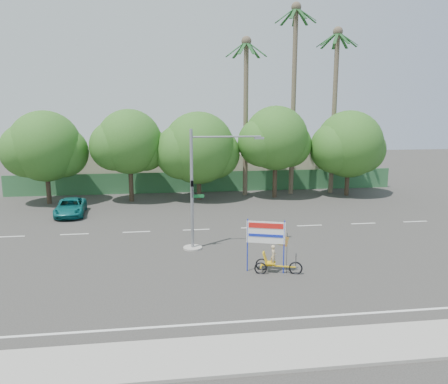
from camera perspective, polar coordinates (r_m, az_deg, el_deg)
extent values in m
plane|color=#33302D|center=(22.55, 3.02, -10.29)|extent=(120.00, 120.00, 0.00)
cube|color=gray|center=(15.94, 8.36, -19.74)|extent=(50.00, 2.40, 0.12)
cube|color=#336B3D|center=(42.92, -2.32, 1.35)|extent=(38.00, 0.08, 2.00)
cube|color=beige|center=(47.42, -15.00, 3.12)|extent=(12.00, 8.00, 4.00)
cube|color=beige|center=(48.57, 6.61, 3.36)|extent=(14.00, 8.00, 3.60)
cylinder|color=#473828|center=(40.42, -22.00, 1.04)|extent=(0.40, 0.40, 3.52)
sphere|color=#274E17|center=(40.03, -22.32, 5.56)|extent=(6.00, 6.00, 6.00)
sphere|color=#274E17|center=(40.06, -20.29, 4.89)|extent=(4.32, 4.32, 4.32)
sphere|color=#274E17|center=(40.18, -24.25, 4.97)|extent=(4.56, 4.56, 4.56)
cylinder|color=#473828|center=(39.26, -12.06, 1.49)|extent=(0.40, 0.40, 3.74)
sphere|color=#274E17|center=(38.86, -12.26, 6.44)|extent=(5.60, 5.60, 5.60)
sphere|color=#274E17|center=(39.13, -10.35, 5.67)|extent=(4.03, 4.03, 4.03)
sphere|color=#274E17|center=(38.75, -14.14, 5.85)|extent=(4.26, 4.26, 4.26)
cylinder|color=#473828|center=(39.29, -3.29, 1.40)|extent=(0.40, 0.40, 3.30)
sphere|color=#274E17|center=(38.91, -3.34, 5.76)|extent=(6.40, 6.40, 6.40)
sphere|color=#274E17|center=(39.39, -1.27, 5.08)|extent=(4.61, 4.61, 4.61)
sphere|color=#274E17|center=(38.60, -5.45, 5.24)|extent=(4.86, 4.86, 4.86)
cylinder|color=#473828|center=(40.39, 6.66, 2.02)|extent=(0.40, 0.40, 3.87)
sphere|color=#274E17|center=(39.99, 6.77, 7.01)|extent=(5.80, 5.80, 5.80)
sphere|color=#274E17|center=(40.67, 8.44, 6.16)|extent=(4.18, 4.18, 4.18)
sphere|color=#274E17|center=(39.47, 5.01, 6.48)|extent=(4.41, 4.41, 4.41)
cylinder|color=#473828|center=(42.69, 15.80, 1.86)|extent=(0.40, 0.40, 3.43)
sphere|color=#274E17|center=(42.33, 16.02, 6.03)|extent=(6.20, 6.20, 6.20)
sphere|color=#274E17|center=(43.23, 17.52, 5.32)|extent=(4.46, 4.46, 4.46)
sphere|color=#274E17|center=(41.59, 14.36, 5.60)|extent=(4.71, 4.71, 4.71)
cylinder|color=#70604C|center=(41.88, 9.05, 11.29)|extent=(0.44, 0.44, 17.00)
sphere|color=#70604C|center=(42.80, 9.42, 22.74)|extent=(0.90, 0.90, 0.90)
cube|color=#1C4C21|center=(42.95, 10.68, 21.76)|extent=(1.91, 0.28, 1.36)
cube|color=#1C4C21|center=(43.45, 10.12, 21.65)|extent=(1.65, 1.44, 1.36)
cube|color=#1C4C21|center=(43.59, 9.23, 21.64)|extent=(0.61, 1.93, 1.36)
cube|color=#1C4C21|center=(43.31, 8.41, 21.74)|extent=(1.20, 1.80, 1.36)
cube|color=#1C4C21|center=(42.74, 8.03, 21.89)|extent=(1.89, 0.92, 1.36)
cube|color=#1C4C21|center=(42.13, 8.28, 22.05)|extent=(1.89, 0.92, 1.36)
cube|color=#1C4C21|center=(41.77, 9.07, 22.12)|extent=(1.20, 1.80, 1.36)
cube|color=#1C4C21|center=(41.85, 10.02, 22.07)|extent=(0.61, 1.93, 1.36)
cube|color=#1C4C21|center=(42.31, 10.65, 21.93)|extent=(1.65, 1.44, 1.36)
cylinder|color=#70604C|center=(43.20, 14.17, 9.76)|extent=(0.44, 0.44, 15.00)
sphere|color=#70604C|center=(43.73, 14.66, 19.62)|extent=(0.90, 0.90, 0.90)
cube|color=#1C4C21|center=(43.99, 15.81, 18.64)|extent=(1.91, 0.28, 1.36)
cube|color=#1C4C21|center=(44.46, 15.21, 18.58)|extent=(1.65, 1.44, 1.36)
cube|color=#1C4C21|center=(44.55, 14.34, 18.61)|extent=(0.61, 1.93, 1.36)
cube|color=#1C4C21|center=(44.22, 13.60, 18.70)|extent=(1.20, 1.80, 1.36)
cube|color=#1C4C21|center=(43.62, 13.31, 18.83)|extent=(1.89, 0.92, 1.36)
cube|color=#1C4C21|center=(43.02, 13.63, 18.93)|extent=(1.89, 0.92, 1.36)
cube|color=#1C4C21|center=(42.71, 14.43, 18.95)|extent=(1.20, 1.80, 1.36)
cube|color=#1C4C21|center=(42.85, 15.32, 18.88)|extent=(0.61, 1.93, 1.36)
cube|color=#1C4C21|center=(43.35, 15.86, 18.76)|extent=(1.65, 1.44, 1.36)
cylinder|color=#70604C|center=(40.84, 2.85, 9.32)|extent=(0.44, 0.44, 14.00)
sphere|color=#70604C|center=(41.24, 2.94, 19.09)|extent=(0.90, 0.90, 0.90)
cube|color=#1C4C21|center=(41.33, 4.28, 18.13)|extent=(1.91, 0.28, 1.36)
cube|color=#1C4C21|center=(41.87, 3.79, 18.04)|extent=(1.65, 1.44, 1.36)
cube|color=#1C4C21|center=(42.08, 2.92, 18.02)|extent=(0.61, 1.93, 1.36)
cube|color=#1C4C21|center=(41.86, 2.05, 18.06)|extent=(1.20, 1.80, 1.36)
cube|color=#1C4C21|center=(41.31, 1.58, 18.16)|extent=(1.89, 0.92, 1.36)
cube|color=#1C4C21|center=(40.68, 1.73, 18.27)|extent=(1.89, 0.92, 1.36)
cube|color=#1C4C21|center=(40.27, 2.47, 18.34)|extent=(1.20, 1.80, 1.36)
cube|color=#1C4C21|center=(40.28, 3.43, 18.33)|extent=(0.61, 1.93, 1.36)
cube|color=#1C4C21|center=(40.70, 4.15, 18.24)|extent=(1.65, 1.44, 1.36)
cylinder|color=gray|center=(25.98, -4.12, -7.28)|extent=(1.10, 1.10, 0.10)
cylinder|color=gray|center=(25.11, -4.22, 0.22)|extent=(0.18, 0.18, 7.00)
cylinder|color=gray|center=(24.93, 0.31, 7.24)|extent=(4.00, 0.10, 0.10)
cube|color=gray|center=(25.27, 4.61, 7.03)|extent=(0.55, 0.20, 0.12)
imported|color=black|center=(24.88, -4.19, 0.35)|extent=(0.16, 0.20, 1.00)
cube|color=#14662D|center=(25.20, -3.42, -0.54)|extent=(0.70, 0.04, 0.18)
torus|color=black|center=(22.34, 9.34, -9.80)|extent=(0.68, 0.29, 0.69)
torus|color=black|center=(22.69, 4.95, -9.41)|extent=(0.63, 0.27, 0.64)
torus|color=black|center=(22.17, 4.80, -9.92)|extent=(0.63, 0.27, 0.64)
cube|color=gold|center=(22.34, 7.11, -9.57)|extent=(1.65, 0.59, 0.06)
cube|color=gold|center=(22.42, 4.88, -9.61)|extent=(0.25, 0.60, 0.05)
cube|color=gold|center=(22.32, 6.06, -9.18)|extent=(0.61, 0.56, 0.06)
cube|color=gold|center=(22.24, 5.37, -8.46)|extent=(0.35, 0.48, 0.55)
cylinder|color=black|center=(22.20, 9.37, -8.82)|extent=(0.04, 0.04, 0.56)
cube|color=black|center=(22.11, 9.39, -8.16)|extent=(0.18, 0.45, 0.04)
imported|color=#CCB284|center=(22.18, 6.48, -8.26)|extent=(0.37, 0.46, 1.09)
cylinder|color=#1A2EC8|center=(22.15, 3.08, -6.94)|extent=(0.07, 0.07, 2.73)
cylinder|color=#1A2EC8|center=(22.00, 7.83, -7.15)|extent=(0.07, 0.07, 2.73)
cube|color=white|center=(21.85, 5.48, -5.28)|extent=(1.84, 0.65, 1.11)
cube|color=red|center=(21.72, 5.49, -4.41)|extent=(1.64, 0.55, 0.26)
cube|color=#1A2EC8|center=(21.86, 5.47, -5.69)|extent=(1.64, 0.55, 0.14)
cylinder|color=black|center=(22.10, 8.21, -7.91)|extent=(0.03, 0.03, 2.13)
cube|color=red|center=(21.91, 7.32, -6.25)|extent=(0.86, 0.30, 0.66)
imported|color=#0E6566|center=(35.63, -19.42, -1.88)|extent=(2.44, 4.69, 1.26)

